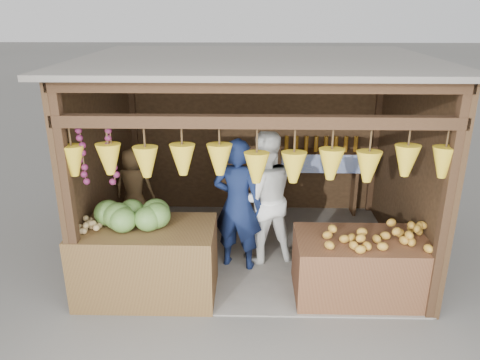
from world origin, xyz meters
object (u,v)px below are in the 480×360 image
man_standing (238,205)px  vendor_seated (134,186)px  counter_right (362,267)px  woman_standing (263,198)px  counter_left (146,262)px

man_standing → vendor_seated: man_standing is taller
counter_right → vendor_seated: size_ratio=1.42×
vendor_seated → woman_standing: bearing=171.5°
man_standing → vendor_seated: (-1.47, 0.61, 0.00)m
woman_standing → vendor_seated: woman_standing is taller
counter_left → man_standing: man_standing is taller
counter_left → woman_standing: 1.70m
counter_left → man_standing: bearing=33.0°
man_standing → counter_right: bearing=172.5°
counter_left → man_standing: size_ratio=0.91×
woman_standing → vendor_seated: (-1.80, 0.40, -0.02)m
woman_standing → vendor_seated: bearing=-26.5°
woman_standing → vendor_seated: 1.84m
counter_left → counter_right: 2.52m
counter_left → vendor_seated: 1.43m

